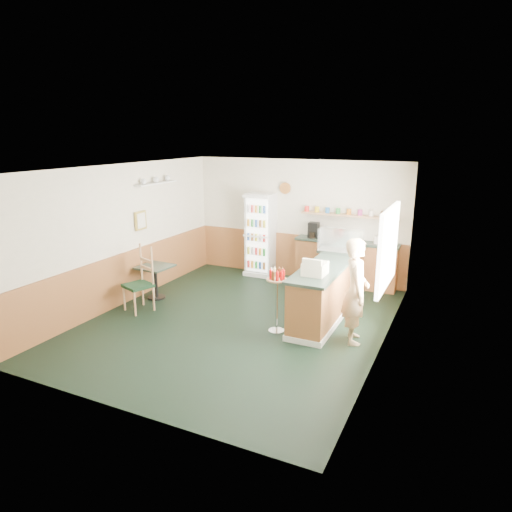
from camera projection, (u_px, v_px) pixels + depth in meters
The scene contains 13 objects.
ground at pixel (238, 321), 8.14m from camera, with size 6.00×6.00×0.00m, color black.
room_envelope at pixel (244, 229), 8.48m from camera, with size 5.04×6.02×2.72m.
service_counter at pixel (329, 290), 8.41m from camera, with size 0.68×3.01×1.01m.
back_counter at pixel (345, 261), 9.96m from camera, with size 2.24×0.42×1.69m.
drinks_fridge at pixel (260, 235), 10.63m from camera, with size 0.64×0.54×1.93m.
display_case at pixel (341, 241), 8.78m from camera, with size 0.82×0.43×0.47m.
cash_register at pixel (315, 269), 7.44m from camera, with size 0.36×0.38×0.21m, color beige.
shopkeeper at pixel (356, 291), 7.16m from camera, with size 0.57×0.41×1.70m, color tan.
condiment_stand at pixel (277, 290), 7.55m from camera, with size 0.35×0.35×1.09m.
newspaper_rack at pixel (314, 278), 8.65m from camera, with size 0.09×0.46×0.73m.
cafe_table at pixel (155, 275), 9.17m from camera, with size 0.65×0.65×0.68m.
cafe_chair at pixel (141, 276), 8.58m from camera, with size 0.59×0.60×1.24m.
dog_doorstop at pixel (291, 302), 8.73m from camera, with size 0.22×0.29×0.27m.
Camera 1 is at (3.52, -6.70, 3.24)m, focal length 32.00 mm.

